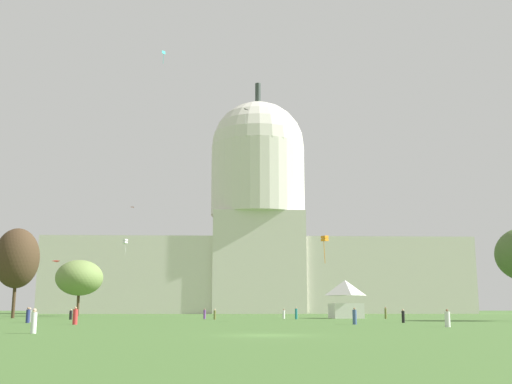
% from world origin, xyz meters
% --- Properties ---
extents(ground_plane, '(800.00, 800.00, 0.00)m').
position_xyz_m(ground_plane, '(0.00, 0.00, 0.00)').
color(ground_plane, '#42662D').
extents(capitol_building, '(128.92, 29.76, 74.34)m').
position_xyz_m(capitol_building, '(5.47, 156.13, 24.48)').
color(capitol_building, beige).
rests_on(capitol_building, ground_plane).
extents(event_tent, '(4.97, 6.88, 6.07)m').
position_xyz_m(event_tent, '(15.88, 62.74, 3.14)').
color(event_tent, white).
rests_on(event_tent, ground_plane).
extents(tree_west_far, '(9.94, 9.91, 14.69)m').
position_xyz_m(tree_west_far, '(-37.95, 66.42, 9.72)').
color(tree_west_far, '#42301E').
rests_on(tree_west_far, ground_plane).
extents(tree_west_mid, '(9.71, 10.76, 11.51)m').
position_xyz_m(tree_west_mid, '(-34.14, 93.42, 7.81)').
color(tree_west_mid, '#4C3823').
rests_on(tree_west_mid, ground_plane).
extents(person_black_near_tree_east, '(0.55, 0.55, 1.46)m').
position_xyz_m(person_black_near_tree_east, '(-25.11, 52.64, 0.66)').
color(person_black_near_tree_east, black).
rests_on(person_black_near_tree_east, ground_plane).
extents(person_grey_front_right, '(0.49, 0.49, 1.65)m').
position_xyz_m(person_grey_front_right, '(-25.52, 35.90, 0.74)').
color(person_grey_front_right, gray).
rests_on(person_grey_front_right, ground_plane).
extents(person_olive_lawn_far_right, '(0.40, 0.40, 1.49)m').
position_xyz_m(person_olive_lawn_far_right, '(-4.77, 52.95, 0.69)').
color(person_olive_lawn_far_right, olive).
rests_on(person_olive_lawn_far_right, ground_plane).
extents(person_white_near_tent, '(0.51, 0.51, 1.57)m').
position_xyz_m(person_white_near_tent, '(-14.81, 3.20, 0.72)').
color(person_white_near_tent, silver).
rests_on(person_white_near_tent, ground_plane).
extents(person_purple_back_right, '(0.50, 0.50, 1.54)m').
position_xyz_m(person_purple_back_right, '(-6.44, 57.76, 0.71)').
color(person_purple_back_right, '#703D93').
rests_on(person_purple_back_right, ground_plane).
extents(person_teal_back_left, '(0.41, 0.41, 1.74)m').
position_xyz_m(person_teal_back_left, '(7.14, 54.93, 0.80)').
color(person_teal_back_left, '#1E757A').
rests_on(person_teal_back_left, ground_plane).
extents(person_navy_edge_east, '(0.58, 0.58, 1.70)m').
position_xyz_m(person_navy_edge_east, '(-24.61, 32.45, 0.78)').
color(person_navy_edge_east, navy).
rests_on(person_navy_edge_east, ground_plane).
extents(person_olive_lawn_far_left, '(0.46, 0.46, 1.80)m').
position_xyz_m(person_olive_lawn_far_left, '(21.17, 58.08, 0.84)').
color(person_olive_lawn_far_left, olive).
rests_on(person_olive_lawn_far_left, ground_plane).
extents(person_red_mid_right, '(0.64, 0.64, 1.74)m').
position_xyz_m(person_red_mid_right, '(-17.67, 25.20, 0.78)').
color(person_red_mid_right, red).
rests_on(person_red_mid_right, ground_plane).
extents(person_black_front_left, '(0.42, 0.42, 1.51)m').
position_xyz_m(person_black_front_left, '(16.66, 31.54, 0.70)').
color(person_black_front_left, black).
rests_on(person_black_front_left, ground_plane).
extents(person_white_edge_west, '(0.50, 0.50, 1.49)m').
position_xyz_m(person_white_edge_west, '(5.62, 58.86, 0.68)').
color(person_white_edge_west, silver).
rests_on(person_white_edge_west, ground_plane).
extents(person_denim_mid_left, '(0.44, 0.44, 1.64)m').
position_xyz_m(person_denim_mid_left, '(9.91, 24.59, 0.75)').
color(person_denim_mid_left, '#3D5684').
rests_on(person_denim_mid_left, ground_plane).
extents(person_white_aisle_center, '(0.64, 0.64, 1.51)m').
position_xyz_m(person_white_aisle_center, '(16.25, 15.93, 0.68)').
color(person_white_aisle_center, silver).
rests_on(person_white_aisle_center, ground_plane).
extents(kite_black_high, '(1.62, 1.85, 4.14)m').
position_xyz_m(kite_black_high, '(0.62, 125.25, 54.65)').
color(kite_black_high, black).
extents(kite_pink_mid, '(1.30, 1.74, 0.27)m').
position_xyz_m(kite_pink_mid, '(-29.39, 130.06, 28.51)').
color(kite_pink_mid, pink).
extents(kite_white_mid, '(1.38, 1.37, 4.14)m').
position_xyz_m(kite_white_mid, '(-30.54, 125.30, 18.77)').
color(kite_white_mid, white).
extents(kite_turquoise_high, '(0.83, 0.73, 3.05)m').
position_xyz_m(kite_turquoise_high, '(-17.79, 91.05, 56.53)').
color(kite_turquoise_high, teal).
extents(kite_red_low, '(1.25, 0.90, 0.36)m').
position_xyz_m(kite_red_low, '(-34.86, 78.82, 9.55)').
color(kite_red_low, red).
extents(kite_orange_low, '(0.95, 0.95, 3.33)m').
position_xyz_m(kite_orange_low, '(8.77, 35.96, 9.73)').
color(kite_orange_low, orange).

